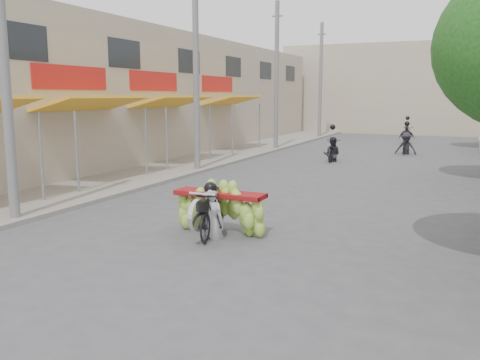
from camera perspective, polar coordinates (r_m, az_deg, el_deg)
name	(u,v)px	position (r m, az deg, el deg)	size (l,w,h in m)	color
ground	(121,306)	(7.74, -13.17, -13.63)	(120.00, 120.00, 0.00)	#515156
sidewalk_left	(199,159)	(23.74, -4.66, 2.33)	(4.00, 60.00, 0.12)	gray
shophouse_row_left	(96,95)	(25.54, -15.86, 9.12)	(9.77, 40.00, 6.00)	#B3A58D
far_building	(412,89)	(43.83, 18.77, 9.64)	(20.00, 6.00, 7.00)	#B3A58D
utility_pole_near	(3,50)	(13.09, -25.08, 13.09)	(0.60, 0.24, 8.00)	slate
utility_pole_mid	(196,69)	(20.18, -4.96, 12.35)	(0.60, 0.24, 8.00)	slate
utility_pole_far	(276,76)	(28.38, 4.12, 11.53)	(0.60, 0.24, 8.00)	slate
utility_pole_back	(321,81)	(36.95, 9.03, 10.96)	(0.60, 0.24, 8.00)	slate
banana_motorbike	(215,205)	(10.93, -2.80, -2.80)	(2.20, 1.90, 2.02)	black
bg_motorbike_a	(332,146)	(23.71, 10.30, 3.83)	(0.84, 1.77, 1.95)	black
bg_motorbike_b	(406,138)	(27.48, 18.17, 4.49)	(1.07, 1.78, 1.95)	black
bg_motorbike_c	(407,131)	(34.24, 18.24, 5.28)	(0.98, 1.78, 1.95)	black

